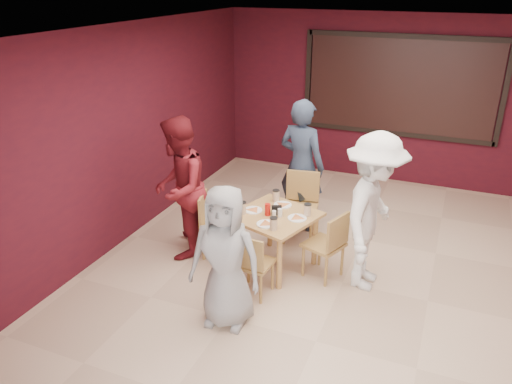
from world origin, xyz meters
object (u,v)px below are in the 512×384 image
at_px(chair_front, 252,262).
at_px(diner_back, 302,165).
at_px(dining_table, 275,220).
at_px(chair_back, 301,202).
at_px(chair_right, 329,242).
at_px(diner_front, 225,258).
at_px(diner_right, 373,213).
at_px(chair_left, 212,221).
at_px(diner_left, 179,188).

xyz_separation_m(chair_front, diner_back, (-0.04, 1.84, 0.48)).
relative_size(dining_table, chair_back, 1.21).
xyz_separation_m(chair_right, diner_front, (-0.75, -1.18, 0.28)).
height_order(chair_front, diner_front, diner_front).
bearing_deg(diner_right, diner_front, 139.25).
relative_size(chair_front, chair_left, 0.94).
xyz_separation_m(dining_table, diner_front, (-0.07, -1.20, 0.14)).
distance_m(diner_front, diner_back, 2.35).
height_order(diner_front, diner_back, diner_back).
xyz_separation_m(chair_left, diner_front, (0.76, -1.16, 0.29)).
xyz_separation_m(chair_front, chair_left, (-0.82, 0.66, 0.03)).
bearing_deg(chair_right, diner_front, -122.43).
distance_m(chair_right, diner_right, 0.63).
relative_size(diner_left, diner_right, 0.98).
bearing_deg(diner_left, dining_table, 79.26).
bearing_deg(dining_table, chair_left, -177.39).
relative_size(dining_table, diner_right, 0.61).
height_order(chair_right, diner_right, diner_right).
relative_size(chair_left, diner_back, 0.45).
bearing_deg(diner_back, diner_right, 149.79).
height_order(chair_back, diner_back, diner_back).
relative_size(dining_table, diner_front, 0.74).
distance_m(diner_front, diner_right, 1.74).
bearing_deg(diner_front, dining_table, 81.25).
relative_size(chair_back, chair_left, 1.11).
relative_size(chair_front, diner_left, 0.44).
bearing_deg(chair_left, chair_front, -38.84).
bearing_deg(chair_front, chair_right, 44.98).
relative_size(dining_table, chair_front, 1.42).
bearing_deg(chair_back, dining_table, -94.58).
bearing_deg(chair_back, diner_front, -93.86).
bearing_deg(chair_back, diner_right, -36.54).
bearing_deg(diner_right, diner_left, 97.87).
bearing_deg(diner_right, chair_right, 101.04).
distance_m(chair_front, diner_front, 0.59).
relative_size(diner_front, diner_right, 0.83).
distance_m(dining_table, diner_back, 1.18).
xyz_separation_m(chair_back, chair_left, (-0.89, -0.87, -0.05)).
bearing_deg(chair_front, diner_front, -97.77).
height_order(chair_left, diner_back, diner_back).
relative_size(dining_table, diner_back, 0.60).
relative_size(diner_back, diner_right, 1.01).
bearing_deg(chair_front, diner_back, 91.20).
xyz_separation_m(chair_back, chair_right, (0.61, -0.85, -0.04)).
distance_m(dining_table, chair_right, 0.70).
height_order(dining_table, chair_back, chair_back).
height_order(chair_front, diner_left, diner_left).
distance_m(chair_left, diner_right, 2.01).
distance_m(dining_table, diner_right, 1.17).
height_order(chair_front, diner_right, diner_right).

